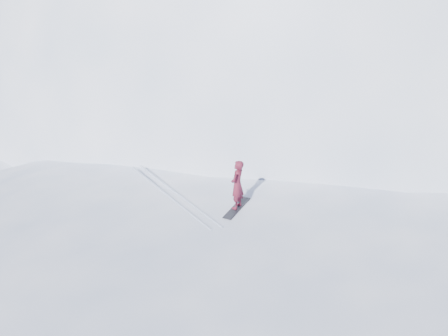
% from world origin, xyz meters
% --- Properties ---
extents(ground, '(400.00, 400.00, 0.00)m').
position_xyz_m(ground, '(0.00, 0.00, 0.00)').
color(ground, white).
rests_on(ground, ground).
extents(near_ridge, '(36.00, 28.00, 4.80)m').
position_xyz_m(near_ridge, '(1.00, 3.00, 0.00)').
color(near_ridge, white).
rests_on(near_ridge, ground).
extents(summit_peak, '(60.00, 56.00, 56.00)m').
position_xyz_m(summit_peak, '(22.00, 26.00, 0.00)').
color(summit_peak, white).
rests_on(summit_peak, ground).
extents(peak_shoulder, '(28.00, 24.00, 18.00)m').
position_xyz_m(peak_shoulder, '(10.00, 20.00, 0.00)').
color(peak_shoulder, white).
rests_on(peak_shoulder, ground).
extents(wind_bumps, '(16.00, 14.40, 1.00)m').
position_xyz_m(wind_bumps, '(-0.56, 2.12, 0.00)').
color(wind_bumps, white).
rests_on(wind_bumps, ground).
extents(snowboard, '(1.50, 1.28, 0.03)m').
position_xyz_m(snowboard, '(0.68, 3.45, 2.41)').
color(snowboard, black).
rests_on(snowboard, near_ridge).
extents(snowboarder, '(0.74, 0.71, 1.71)m').
position_xyz_m(snowboarder, '(0.68, 3.45, 3.28)').
color(snowboarder, maroon).
rests_on(snowboarder, snowboard).
extents(board_tracks, '(1.31, 5.95, 0.04)m').
position_xyz_m(board_tracks, '(-0.95, 5.49, 2.42)').
color(board_tracks, silver).
rests_on(board_tracks, ground).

